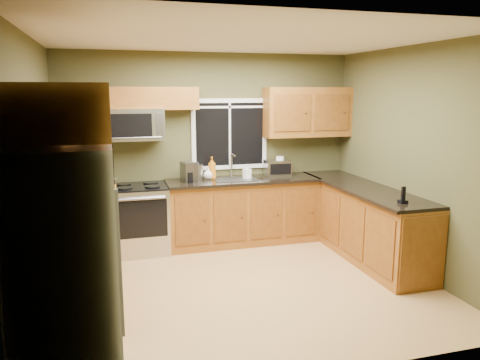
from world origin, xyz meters
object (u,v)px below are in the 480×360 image
range (139,219)px  soap_bottle_c (208,173)px  soap_bottle_a (212,168)px  soap_bottle_b (247,171)px  kettle (198,171)px  refrigerator (67,266)px  microwave (135,124)px  paper_towel_roll (280,165)px  coffee_maker (188,173)px  toaster_oven (277,168)px  cordless_phone (403,198)px

range → soap_bottle_c: (0.99, 0.13, 0.56)m
soap_bottle_a → soap_bottle_b: bearing=-12.6°
kettle → soap_bottle_b: 0.70m
refrigerator → microwave: 3.10m
soap_bottle_b → range: bearing=-178.9°
soap_bottle_c → microwave: bearing=179.6°
soap_bottle_a → range: bearing=-172.4°
range → kettle: kettle is taller
refrigerator → range: bearing=76.0°
refrigerator → kettle: (1.54, 2.95, 0.16)m
paper_towel_roll → soap_bottle_c: size_ratio=1.73×
range → coffee_maker: coffee_maker is taller
refrigerator → paper_towel_roll: refrigerator is taller
soap_bottle_a → kettle: bearing=167.9°
range → soap_bottle_c: soap_bottle_c is taller
microwave → kettle: 1.09m
kettle → soap_bottle_c: bearing=-19.9°
microwave → range: bearing=-90.0°
range → paper_towel_roll: paper_towel_roll is taller
toaster_oven → refrigerator: bearing=-133.0°
coffee_maker → soap_bottle_a: bearing=22.0°
kettle → soap_bottle_a: soap_bottle_a is taller
paper_towel_roll → cordless_phone: 2.20m
refrigerator → soap_bottle_c: bearing=59.9°
microwave → coffee_maker: bearing=-11.8°
soap_bottle_a → cordless_phone: soap_bottle_a is taller
range → microwave: microwave is taller
microwave → soap_bottle_a: (1.04, 0.00, -0.63)m
paper_towel_roll → soap_bottle_a: soap_bottle_a is taller
soap_bottle_b → soap_bottle_c: bearing=169.6°
toaster_oven → cordless_phone: 2.16m
soap_bottle_b → microwave: bearing=176.0°
coffee_maker → soap_bottle_b: (0.85, 0.04, -0.03)m
refrigerator → kettle: refrigerator is taller
paper_towel_roll → refrigerator: bearing=-133.0°
paper_towel_roll → toaster_oven: bearing=-133.8°
soap_bottle_b → cordless_phone: bearing=-57.1°
paper_towel_roll → range: bearing=-174.3°
range → cordless_phone: bearing=-34.2°
toaster_oven → coffee_maker: (-1.35, -0.15, 0.01)m
range → microwave: 1.27m
toaster_oven → microwave: bearing=-179.7°
soap_bottle_c → soap_bottle_a: bearing=9.4°
range → toaster_oven: (2.03, 0.15, 0.59)m
soap_bottle_a → soap_bottle_c: size_ratio=1.80×
refrigerator → microwave: (0.69, 2.91, 0.83)m
coffee_maker → soap_bottle_b: size_ratio=1.36×
soap_bottle_b → coffee_maker: bearing=-177.5°
refrigerator → soap_bottle_b: size_ratio=8.85×
toaster_oven → kettle: bearing=178.4°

